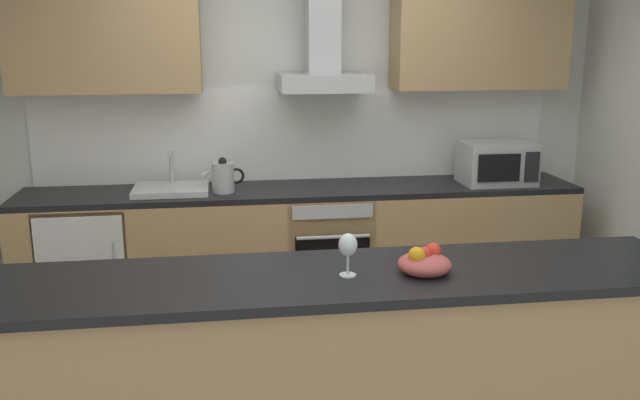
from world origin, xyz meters
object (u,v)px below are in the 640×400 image
refrigerator (90,263)px  range_hood (324,58)px  fruit_bowl (424,263)px  microwave (497,163)px  sink (171,188)px  kettle (223,177)px  oven (326,248)px  wine_glass (348,247)px

refrigerator → range_hood: 2.13m
fruit_bowl → microwave: bearing=60.3°
sink → kettle: size_ratio=1.73×
sink → fruit_bowl: (1.15, -2.03, 0.10)m
oven → refrigerator: size_ratio=0.94×
fruit_bowl → sink: bearing=119.6°
kettle → sink: bearing=172.7°
oven → kettle: 0.90m
refrigerator → fruit_bowl: bearing=-49.5°
microwave → sink: microwave is taller
fruit_bowl → refrigerator: bearing=130.5°
oven → sink: bearing=179.4°
microwave → wine_glass: size_ratio=2.81×
kettle → refrigerator: bearing=178.1°
refrigerator → microwave: 2.93m
oven → fruit_bowl: bearing=-87.4°
microwave → sink: (-2.29, 0.04, -0.12)m
microwave → range_hood: (-1.23, 0.16, 0.74)m
refrigerator → sink: 0.76m
range_hood → wine_glass: 2.26m
range_hood → fruit_bowl: bearing=-87.5°
oven → kettle: kettle is taller
microwave → fruit_bowl: bearing=-119.7°
microwave → sink: 2.30m
microwave → kettle: bearing=-179.8°
refrigerator → wine_glass: wine_glass is taller
oven → refrigerator: 1.63m
kettle → wine_glass: (0.49, -1.98, 0.10)m
range_hood → fruit_bowl: range_hood is taller
microwave → wine_glass: bearing=-126.2°
oven → kettle: size_ratio=2.77×
refrigerator → microwave: size_ratio=1.70×
fruit_bowl → wine_glass: bearing=178.8°
oven → fruit_bowl: fruit_bowl is taller
wine_glass → sink: bearing=112.5°
refrigerator → sink: size_ratio=1.70×
range_hood → fruit_bowl: (0.09, -2.15, -0.76)m
sink → wine_glass: (0.84, -2.02, 0.18)m
kettle → fruit_bowl: size_ratio=1.31×
sink → range_hood: 1.37m
microwave → wine_glass: microwave is taller
sink → range_hood: bearing=6.4°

